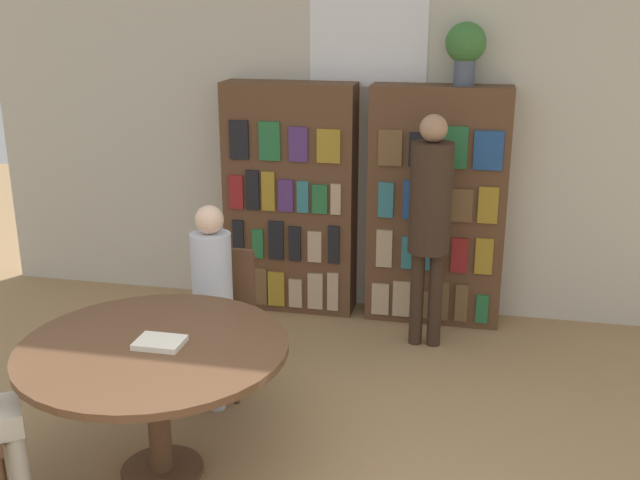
# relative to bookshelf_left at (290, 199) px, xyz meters

# --- Properties ---
(wall_back) EXTENTS (6.40, 0.07, 3.00)m
(wall_back) POSITION_rel_bookshelf_left_xyz_m (0.58, 0.19, 0.59)
(wall_back) COLOR beige
(wall_back) RESTS_ON ground_plane
(bookshelf_left) EXTENTS (1.04, 0.34, 1.84)m
(bookshelf_left) POSITION_rel_bookshelf_left_xyz_m (0.00, 0.00, 0.00)
(bookshelf_left) COLOR brown
(bookshelf_left) RESTS_ON ground_plane
(bookshelf_right) EXTENTS (1.04, 0.34, 1.84)m
(bookshelf_right) POSITION_rel_bookshelf_left_xyz_m (1.16, -0.00, 0.00)
(bookshelf_right) COLOR brown
(bookshelf_right) RESTS_ON ground_plane
(flower_vase) EXTENTS (0.29, 0.29, 0.45)m
(flower_vase) POSITION_rel_bookshelf_left_xyz_m (1.31, 0.00, 1.20)
(flower_vase) COLOR #475166
(flower_vase) RESTS_ON bookshelf_right
(reading_table) EXTENTS (1.38, 1.38, 0.76)m
(reading_table) POSITION_rel_bookshelf_left_xyz_m (-0.11, -2.41, -0.26)
(reading_table) COLOR brown
(reading_table) RESTS_ON ground_plane
(chair_left_side) EXTENTS (0.40, 0.40, 0.91)m
(chair_left_side) POSITION_rel_bookshelf_left_xyz_m (-0.11, -1.38, -0.41)
(chair_left_side) COLOR brown
(chair_left_side) RESTS_ON ground_plane
(seated_reader_left) EXTENTS (0.25, 0.37, 1.26)m
(seated_reader_left) POSITION_rel_bookshelf_left_xyz_m (-0.11, -1.56, -0.21)
(seated_reader_left) COLOR #B2B7C6
(seated_reader_left) RESTS_ON ground_plane
(librarian_standing) EXTENTS (0.30, 0.57, 1.70)m
(librarian_standing) POSITION_rel_bookshelf_left_xyz_m (1.14, -0.50, 0.12)
(librarian_standing) COLOR #332319
(librarian_standing) RESTS_ON ground_plane
(open_book_on_table) EXTENTS (0.24, 0.18, 0.03)m
(open_book_on_table) POSITION_rel_bookshelf_left_xyz_m (-0.07, -2.42, -0.14)
(open_book_on_table) COLOR silver
(open_book_on_table) RESTS_ON reading_table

